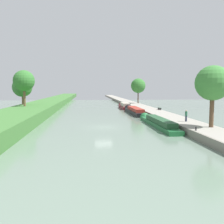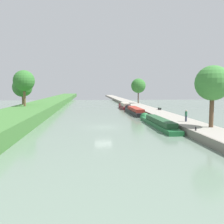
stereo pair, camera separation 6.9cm
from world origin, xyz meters
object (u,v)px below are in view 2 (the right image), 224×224
object	(u,v)px
mooring_bollard_near	(196,129)
narrowboat_maroon	(125,106)
narrowboat_green	(157,122)
narrowboat_black	(134,111)
mooring_bollard_far	(129,103)
person_walking	(186,115)
park_bench	(160,108)

from	to	relation	value
mooring_bollard_near	narrowboat_maroon	bearing A→B (deg)	92.93
narrowboat_green	narrowboat_maroon	world-z (taller)	narrowboat_maroon
narrowboat_black	narrowboat_maroon	distance (m)	13.24
narrowboat_green	narrowboat_black	xyz separation A→B (m)	(-0.09, 18.17, 0.06)
narrowboat_maroon	mooring_bollard_near	size ratio (longest dim) A/B	23.47
mooring_bollard_far	narrowboat_black	bearing A→B (deg)	-96.09
person_walking	mooring_bollard_far	bearing A→B (deg)	92.80
narrowboat_green	narrowboat_maroon	size ratio (longest dim) A/B	1.57
narrowboat_maroon	person_walking	size ratio (longest dim) A/B	6.36
narrowboat_black	mooring_bollard_near	xyz separation A→B (m)	(1.90, -27.47, 0.50)
park_bench	narrowboat_green	bearing A→B (deg)	-107.51
mooring_bollard_near	park_bench	world-z (taller)	park_bench
narrowboat_green	narrowboat_black	distance (m)	18.17
narrowboat_black	mooring_bollard_far	distance (m)	17.94
narrowboat_maroon	person_walking	bearing A→B (deg)	-83.26
narrowboat_maroon	person_walking	world-z (taller)	person_walking
person_walking	mooring_bollard_near	bearing A→B (deg)	-104.06
narrowboat_green	mooring_bollard_far	world-z (taller)	mooring_bollard_far
narrowboat_green	narrowboat_black	bearing A→B (deg)	90.30
narrowboat_green	narrowboat_maroon	bearing A→B (deg)	90.50
narrowboat_maroon	mooring_bollard_far	bearing A→B (deg)	65.59
mooring_bollard_near	park_bench	xyz separation A→B (m)	(3.55, 26.28, 0.12)
narrowboat_maroon	person_walking	distance (m)	33.57
narrowboat_green	park_bench	xyz separation A→B (m)	(5.36, 16.98, 0.68)
narrowboat_maroon	mooring_bollard_near	distance (m)	40.76
person_walking	narrowboat_black	bearing A→B (deg)	100.59
narrowboat_maroon	mooring_bollard_far	distance (m)	5.06
park_bench	mooring_bollard_far	bearing A→B (deg)	100.57
person_walking	mooring_bollard_near	distance (m)	7.65
narrowboat_black	park_bench	world-z (taller)	narrowboat_black
narrowboat_green	person_walking	distance (m)	4.30
mooring_bollard_near	park_bench	distance (m)	26.52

